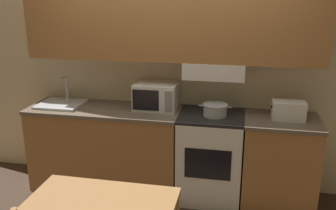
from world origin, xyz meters
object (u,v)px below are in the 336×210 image
object	(u,v)px
stove_range	(210,156)
microwave	(156,96)
sink_basin	(61,103)
cooking_pot	(215,109)
toaster	(289,110)

from	to	relation	value
stove_range	microwave	xyz separation A→B (m)	(-0.58, 0.10, 0.58)
microwave	stove_range	bearing A→B (deg)	-9.59
stove_range	sink_basin	distance (m)	1.67
stove_range	sink_basin	bearing A→B (deg)	179.93
cooking_pot	microwave	size ratio (longest dim) A/B	0.74
toaster	cooking_pot	bearing A→B (deg)	-177.43
stove_range	cooking_pot	world-z (taller)	cooking_pot
cooking_pot	microwave	bearing A→B (deg)	168.21
microwave	sink_basin	bearing A→B (deg)	-174.62
stove_range	microwave	bearing A→B (deg)	170.41
cooking_pot	toaster	distance (m)	0.69
cooking_pot	sink_basin	xyz separation A→B (m)	(-1.64, 0.03, -0.05)
microwave	sink_basin	xyz separation A→B (m)	(-1.02, -0.10, -0.11)
stove_range	sink_basin	world-z (taller)	sink_basin
stove_range	sink_basin	size ratio (longest dim) A/B	2.00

